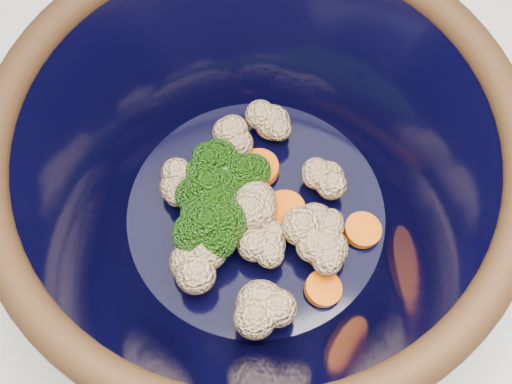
{
  "coord_description": "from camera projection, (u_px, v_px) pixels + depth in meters",
  "views": [
    {
      "loc": [
        -0.07,
        -0.17,
        1.42
      ],
      "look_at": [
        0.01,
        0.03,
        0.97
      ],
      "focal_mm": 50.0,
      "sensor_mm": 36.0,
      "label": 1
    }
  ],
  "objects": [
    {
      "name": "vegetable_pile",
      "position": [
        241.0,
        207.0,
        0.51
      ],
      "size": [
        0.15,
        0.16,
        0.06
      ],
      "color": "#608442",
      "rests_on": "mixing_bowl"
    },
    {
      "name": "mixing_bowl",
      "position": [
        256.0,
        183.0,
        0.48
      ],
      "size": [
        0.36,
        0.36,
        0.15
      ],
      "rotation": [
        0.0,
        0.0,
        0.09
      ],
      "color": "black",
      "rests_on": "counter"
    },
    {
      "name": "counter",
      "position": [
        257.0,
        382.0,
        0.95
      ],
      "size": [
        1.2,
        1.2,
        0.9
      ],
      "primitive_type": "cube",
      "color": "silver",
      "rests_on": "ground"
    }
  ]
}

